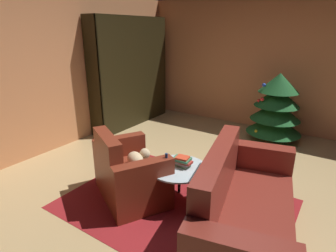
% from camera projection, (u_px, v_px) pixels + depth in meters
% --- Properties ---
extents(ground_plane, '(7.05, 7.05, 0.00)m').
position_uv_depth(ground_plane, '(194.00, 189.00, 3.60)').
color(ground_plane, tan).
extents(wall_back, '(5.39, 0.06, 2.59)m').
position_uv_depth(wall_back, '(268.00, 65.00, 5.51)').
color(wall_back, '#D38451').
rests_on(wall_back, ground).
extents(wall_left, '(0.06, 6.00, 2.59)m').
position_uv_depth(wall_left, '(54.00, 72.00, 4.57)').
color(wall_left, '#D38451').
rests_on(wall_left, ground).
extents(area_rug, '(2.52, 1.85, 0.01)m').
position_uv_depth(area_rug, '(175.00, 204.00, 3.30)').
color(area_rug, maroon).
rests_on(area_rug, ground).
extents(bookshelf_unit, '(0.35, 2.05, 2.21)m').
position_uv_depth(bookshelf_unit, '(135.00, 73.00, 5.89)').
color(bookshelf_unit, black).
rests_on(bookshelf_unit, ground).
extents(armchair_red, '(1.18, 1.07, 0.86)m').
position_uv_depth(armchair_red, '(129.00, 174.00, 3.36)').
color(armchair_red, maroon).
rests_on(armchair_red, ground).
extents(couch_red, '(1.16, 1.95, 0.93)m').
position_uv_depth(couch_red, '(243.00, 212.00, 2.64)').
color(couch_red, maroon).
rests_on(couch_red, ground).
extents(coffee_table, '(0.69, 0.69, 0.46)m').
position_uv_depth(coffee_table, '(178.00, 171.00, 3.22)').
color(coffee_table, black).
rests_on(coffee_table, ground).
extents(book_stack_on_table, '(0.23, 0.17, 0.12)m').
position_uv_depth(book_stack_on_table, '(182.00, 161.00, 3.22)').
color(book_stack_on_table, '#487654').
rests_on(book_stack_on_table, coffee_table).
extents(bottle_on_table, '(0.08, 0.08, 0.24)m').
position_uv_depth(bottle_on_table, '(166.00, 165.00, 3.05)').
color(bottle_on_table, navy).
rests_on(bottle_on_table, coffee_table).
extents(decorated_tree, '(0.98, 0.98, 1.25)m').
position_uv_depth(decorated_tree, '(276.00, 107.00, 5.02)').
color(decorated_tree, brown).
rests_on(decorated_tree, ground).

